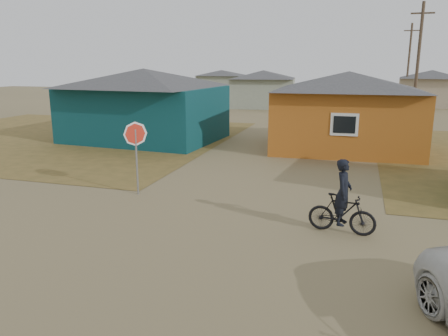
# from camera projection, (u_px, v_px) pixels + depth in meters

# --- Properties ---
(ground) EXTENTS (120.00, 120.00, 0.00)m
(ground) POSITION_uv_depth(u_px,v_px,m) (213.00, 253.00, 10.12)
(ground) COLOR olive
(grass_nw) EXTENTS (20.00, 18.00, 0.00)m
(grass_nw) POSITION_uv_depth(u_px,v_px,m) (59.00, 136.00, 26.16)
(grass_nw) COLOR brown
(grass_nw) RESTS_ON ground
(house_teal) EXTENTS (8.93, 7.08, 4.00)m
(house_teal) POSITION_uv_depth(u_px,v_px,m) (145.00, 104.00, 24.59)
(house_teal) COLOR #0A353B
(house_teal) RESTS_ON ground
(house_yellow) EXTENTS (7.72, 6.76, 3.90)m
(house_yellow) POSITION_uv_depth(u_px,v_px,m) (347.00, 110.00, 21.97)
(house_yellow) COLOR #A95A1A
(house_yellow) RESTS_ON ground
(house_pale_west) EXTENTS (7.04, 6.15, 3.60)m
(house_pale_west) POSITION_uv_depth(u_px,v_px,m) (263.00, 88.00, 43.00)
(house_pale_west) COLOR gray
(house_pale_west) RESTS_ON ground
(house_beige_east) EXTENTS (6.95, 6.05, 3.60)m
(house_beige_east) POSITION_uv_depth(u_px,v_px,m) (431.00, 88.00, 44.08)
(house_beige_east) COLOR tan
(house_beige_east) RESTS_ON ground
(house_pale_north) EXTENTS (6.28, 5.81, 3.40)m
(house_pale_north) POSITION_uv_depth(u_px,v_px,m) (222.00, 83.00, 56.45)
(house_pale_north) COLOR gray
(house_pale_north) RESTS_ON ground
(utility_pole_near) EXTENTS (1.40, 0.20, 8.00)m
(utility_pole_near) POSITION_uv_depth(u_px,v_px,m) (418.00, 65.00, 27.78)
(utility_pole_near) COLOR #4D3D2E
(utility_pole_near) RESTS_ON ground
(utility_pole_far) EXTENTS (1.40, 0.20, 8.00)m
(utility_pole_far) POSITION_uv_depth(u_px,v_px,m) (408.00, 65.00, 42.38)
(utility_pole_far) COLOR #4D3D2E
(utility_pole_far) RESTS_ON ground
(stop_sign) EXTENTS (0.75, 0.37, 2.45)m
(stop_sign) POSITION_uv_depth(u_px,v_px,m) (136.00, 141.00, 14.25)
(stop_sign) COLOR gray
(stop_sign) RESTS_ON ground
(cyclist) EXTENTS (1.78, 0.72, 1.96)m
(cyclist) POSITION_uv_depth(u_px,v_px,m) (342.00, 207.00, 11.19)
(cyclist) COLOR black
(cyclist) RESTS_ON ground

